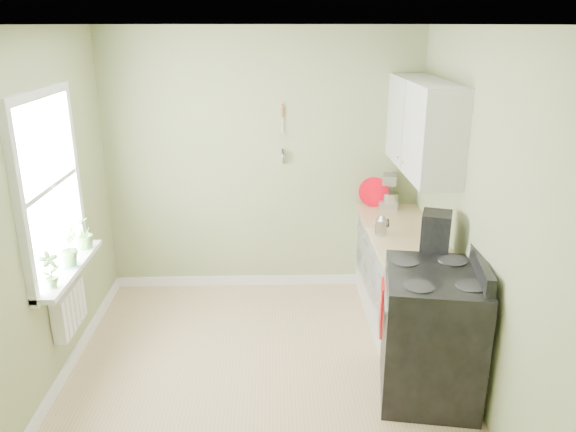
{
  "coord_description": "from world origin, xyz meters",
  "views": [
    {
      "loc": [
        0.09,
        -3.79,
        2.71
      ],
      "look_at": [
        0.22,
        0.55,
        1.22
      ],
      "focal_mm": 35.0,
      "sensor_mm": 36.0,
      "label": 1
    }
  ],
  "objects_px": {
    "stove": "(431,333)",
    "stand_mixer": "(389,191)",
    "kettle": "(381,226)",
    "coffee_maker": "(435,237)"
  },
  "relations": [
    {
      "from": "stove",
      "to": "stand_mixer",
      "type": "bearing_deg",
      "value": 89.29
    },
    {
      "from": "stand_mixer",
      "to": "kettle",
      "type": "height_order",
      "value": "stand_mixer"
    },
    {
      "from": "stand_mixer",
      "to": "coffee_maker",
      "type": "relative_size",
      "value": 0.99
    },
    {
      "from": "kettle",
      "to": "coffee_maker",
      "type": "distance_m",
      "value": 0.64
    },
    {
      "from": "stove",
      "to": "kettle",
      "type": "bearing_deg",
      "value": 102.12
    },
    {
      "from": "stand_mixer",
      "to": "kettle",
      "type": "distance_m",
      "value": 0.89
    },
    {
      "from": "coffee_maker",
      "to": "stove",
      "type": "bearing_deg",
      "value": -103.09
    },
    {
      "from": "kettle",
      "to": "coffee_maker",
      "type": "relative_size",
      "value": 0.47
    },
    {
      "from": "stand_mixer",
      "to": "kettle",
      "type": "bearing_deg",
      "value": -105.66
    },
    {
      "from": "stove",
      "to": "stand_mixer",
      "type": "xyz_separation_m",
      "value": [
        0.02,
        1.87,
        0.57
      ]
    }
  ]
}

